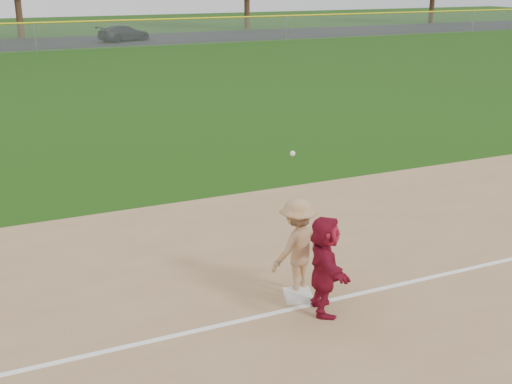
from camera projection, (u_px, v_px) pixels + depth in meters
name	position (u px, v px, depth m)	size (l,w,h in m)	color
ground	(290.00, 286.00, 11.42)	(160.00, 160.00, 0.00)	#1A420C
foul_line	(312.00, 304.00, 10.73)	(60.00, 0.10, 0.01)	white
parking_asphalt	(28.00, 44.00, 51.16)	(120.00, 10.00, 0.01)	black
first_base	(298.00, 295.00, 10.94)	(0.45, 0.45, 0.10)	white
base_runner	(324.00, 265.00, 10.25)	(1.54, 0.49, 1.66)	maroon
car_right	(124.00, 33.00, 52.81)	(1.81, 4.46, 1.29)	black
first_base_play	(297.00, 247.00, 10.90)	(1.24, 0.95, 2.55)	#979799
outfield_fence	(34.00, 23.00, 45.34)	(110.00, 0.12, 110.00)	#999EA0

